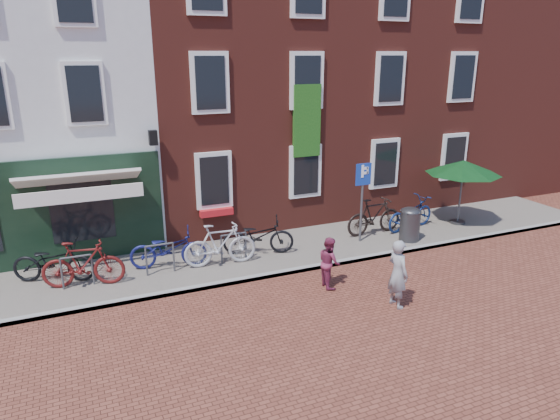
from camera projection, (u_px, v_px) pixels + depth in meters
name	position (u px, v px, depth m)	size (l,w,h in m)	color
ground	(230.00, 286.00, 12.55)	(80.00, 80.00, 0.00)	brown
sidewalk	(248.00, 256.00, 14.23)	(24.00, 3.00, 0.10)	slate
building_stucco	(3.00, 90.00, 15.47)	(8.00, 8.00, 9.00)	silver
building_brick_mid	(220.00, 70.00, 17.94)	(6.00, 8.00, 10.00)	maroon
building_brick_right	(363.00, 68.00, 20.19)	(6.00, 8.00, 10.00)	maroon
filler_right	(484.00, 78.00, 22.77)	(7.00, 8.00, 9.00)	maroon
litter_bin	(410.00, 222.00, 15.17)	(0.61, 0.61, 1.11)	#3B3B3D
parking_sign	(363.00, 188.00, 14.75)	(0.50, 0.07, 2.43)	#4C4C4F
parasol	(464.00, 165.00, 16.26)	(2.42, 2.42, 2.26)	#4C4C4F
woman	(398.00, 274.00, 11.32)	(0.59, 0.39, 1.62)	gray
boy	(329.00, 262.00, 12.35)	(0.63, 0.49, 1.29)	#812A48
bicycle_0	(53.00, 261.00, 12.42)	(0.70, 2.02, 1.06)	black
bicycle_1	(83.00, 264.00, 12.13)	(0.55, 1.96, 1.18)	#5C1514
bicycle_2	(168.00, 249.00, 13.24)	(0.70, 2.02, 1.06)	navy
bicycle_3	(220.00, 245.00, 13.37)	(0.55, 1.96, 1.18)	#B2B2B4
bicycle_4	(258.00, 236.00, 14.16)	(0.70, 2.02, 1.06)	black
bicycle_5	(374.00, 216.00, 15.69)	(0.55, 1.96, 1.18)	black
bicycle_6	(410.00, 213.00, 16.16)	(0.70, 2.02, 1.06)	navy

